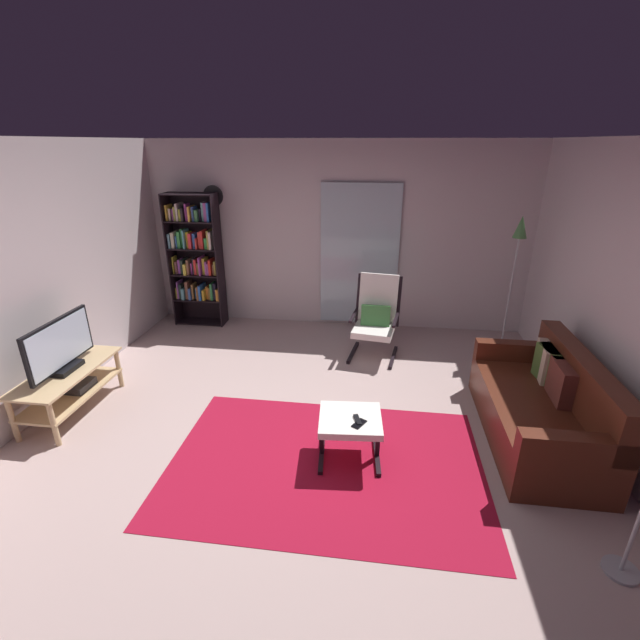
{
  "coord_description": "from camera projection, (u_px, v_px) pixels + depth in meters",
  "views": [
    {
      "loc": [
        0.61,
        -3.29,
        2.55
      ],
      "look_at": [
        0.02,
        1.08,
        0.76
      ],
      "focal_mm": 24.69,
      "sensor_mm": 36.0,
      "label": 1
    }
  ],
  "objects": [
    {
      "name": "area_rug",
      "position": [
        325.0,
        463.0,
        3.75
      ],
      "size": [
        2.65,
        1.8,
        0.01
      ],
      "primitive_type": "cube",
      "color": "maroon",
      "rests_on": "ground"
    },
    {
      "name": "leather_sofa",
      "position": [
        543.0,
        407.0,
        3.99
      ],
      "size": [
        0.81,
        1.75,
        0.84
      ],
      "color": "#4F2114",
      "rests_on": "ground"
    },
    {
      "name": "glass_door_panel",
      "position": [
        359.0,
        256.0,
        6.22
      ],
      "size": [
        1.1,
        0.01,
        2.0
      ],
      "primitive_type": "cube",
      "color": "silver"
    },
    {
      "name": "floor_lamp_by_shelf",
      "position": [
        517.0,
        250.0,
        5.22
      ],
      "size": [
        0.22,
        0.22,
        1.76
      ],
      "color": "#A5A5AD",
      "rests_on": "ground"
    },
    {
      "name": "tv_remote",
      "position": [
        358.0,
        420.0,
        3.62
      ],
      "size": [
        0.08,
        0.15,
        0.02
      ],
      "primitive_type": "cube",
      "rotation": [
        0.0,
        0.0,
        0.31
      ],
      "color": "black",
      "rests_on": "ottoman"
    },
    {
      "name": "ground_plane",
      "position": [
        302.0,
        440.0,
        4.05
      ],
      "size": [
        7.02,
        7.02,
        0.0
      ],
      "primitive_type": "plane",
      "color": "#B69A95"
    },
    {
      "name": "wall_clock",
      "position": [
        213.0,
        196.0,
        6.17
      ],
      "size": [
        0.29,
        0.03,
        0.29
      ],
      "color": "silver"
    },
    {
      "name": "lounge_armchair",
      "position": [
        376.0,
        315.0,
        5.53
      ],
      "size": [
        0.65,
        0.72,
        1.02
      ],
      "color": "black",
      "rests_on": "ground"
    },
    {
      "name": "bookshelf_near_tv",
      "position": [
        196.0,
        257.0,
        6.34
      ],
      "size": [
        0.73,
        0.3,
        1.91
      ],
      "color": "black",
      "rests_on": "ground"
    },
    {
      "name": "tv_stand",
      "position": [
        70.0,
        384.0,
        4.39
      ],
      "size": [
        0.5,
        1.15,
        0.47
      ],
      "color": "tan",
      "rests_on": "ground"
    },
    {
      "name": "ottoman",
      "position": [
        350.0,
        424.0,
        3.7
      ],
      "size": [
        0.56,
        0.52,
        0.42
      ],
      "color": "white",
      "rests_on": "ground"
    },
    {
      "name": "cell_phone",
      "position": [
        359.0,
        424.0,
        3.58
      ],
      "size": [
        0.13,
        0.16,
        0.01
      ],
      "primitive_type": "cube",
      "rotation": [
        0.0,
        0.0,
        -0.52
      ],
      "color": "black",
      "rests_on": "ottoman"
    },
    {
      "name": "television",
      "position": [
        61.0,
        347.0,
        4.22
      ],
      "size": [
        0.2,
        0.88,
        0.53
      ],
      "color": "black",
      "rests_on": "tv_stand"
    },
    {
      "name": "wall_back",
      "position": [
        336.0,
        237.0,
        6.23
      ],
      "size": [
        5.6,
        0.06,
        2.6
      ],
      "primitive_type": "cube",
      "color": "beige",
      "rests_on": "ground"
    },
    {
      "name": "wall_left",
      "position": [
        0.0,
        294.0,
        3.9
      ],
      "size": [
        0.06,
        6.0,
        2.6
      ],
      "primitive_type": "cube",
      "color": "beige",
      "rests_on": "ground"
    }
  ]
}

